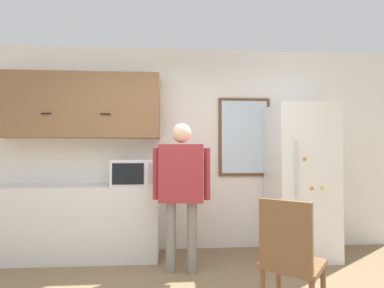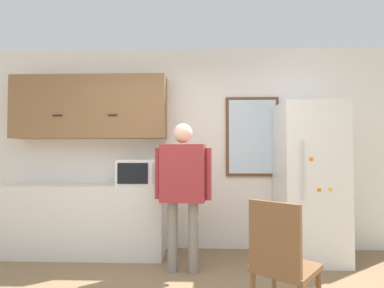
# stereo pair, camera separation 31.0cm
# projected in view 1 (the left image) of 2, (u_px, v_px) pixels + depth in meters

# --- Properties ---
(back_wall) EXTENTS (6.00, 0.06, 2.70)m
(back_wall) POSITION_uv_depth(u_px,v_px,m) (174.00, 148.00, 4.06)
(back_wall) COLOR white
(back_wall) RESTS_ON ground_plane
(counter) EXTENTS (2.01, 0.56, 0.88)m
(counter) POSITION_uv_depth(u_px,v_px,m) (76.00, 222.00, 3.64)
(counter) COLOR silver
(counter) RESTS_ON ground_plane
(upper_cabinets) EXTENTS (2.01, 0.34, 0.82)m
(upper_cabinets) POSITION_uv_depth(u_px,v_px,m) (80.00, 106.00, 3.81)
(upper_cabinets) COLOR olive
(microwave) EXTENTS (0.52, 0.38, 0.31)m
(microwave) POSITION_uv_depth(u_px,v_px,m) (134.00, 173.00, 3.63)
(microwave) COLOR white
(microwave) RESTS_ON counter
(person) EXTENTS (0.62, 0.27, 1.60)m
(person) POSITION_uv_depth(u_px,v_px,m) (181.00, 181.00, 3.23)
(person) COLOR gray
(person) RESTS_ON ground_plane
(refrigerator) EXTENTS (0.72, 0.73, 1.88)m
(refrigerator) POSITION_uv_depth(u_px,v_px,m) (300.00, 180.00, 3.76)
(refrigerator) COLOR white
(refrigerator) RESTS_ON ground_plane
(chair) EXTENTS (0.58, 0.58, 0.93)m
(chair) POSITION_uv_depth(u_px,v_px,m) (290.00, 256.00, 2.23)
(chair) COLOR brown
(chair) RESTS_ON ground_plane
(window) EXTENTS (0.70, 0.05, 1.06)m
(window) POSITION_uv_depth(u_px,v_px,m) (244.00, 137.00, 4.09)
(window) COLOR brown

